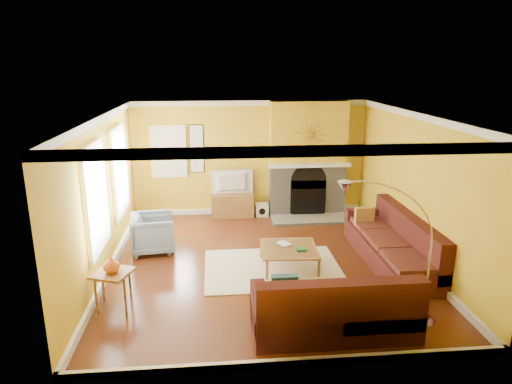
{
  "coord_description": "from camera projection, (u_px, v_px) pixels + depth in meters",
  "views": [
    {
      "loc": [
        -0.86,
        -7.61,
        3.53
      ],
      "look_at": [
        -0.1,
        0.4,
        1.25
      ],
      "focal_mm": 32.0,
      "sensor_mm": 36.0,
      "label": 1
    }
  ],
  "objects": [
    {
      "name": "sunburst",
      "position": [
        310.0,
        135.0,
        10.38
      ],
      "size": [
        0.7,
        0.04,
        0.7
      ],
      "primitive_type": null,
      "color": "olive",
      "rests_on": "fireplace"
    },
    {
      "name": "window_back",
      "position": [
        169.0,
        152.0,
        10.57
      ],
      "size": [
        0.82,
        0.06,
        1.22
      ],
      "primitive_type": "cube",
      "color": "white",
      "rests_on": "wall_back"
    },
    {
      "name": "wall_left",
      "position": [
        102.0,
        197.0,
        7.71
      ],
      "size": [
        0.02,
        6.0,
        2.7
      ],
      "primitive_type": "cube",
      "color": "gold",
      "rests_on": "ground"
    },
    {
      "name": "window_left_far",
      "position": [
        95.0,
        198.0,
        7.1
      ],
      "size": [
        0.06,
        1.22,
        1.72
      ],
      "primitive_type": "cube",
      "color": "white",
      "rests_on": "wall_left"
    },
    {
      "name": "wall_back",
      "position": [
        250.0,
        158.0,
        10.84
      ],
      "size": [
        5.5,
        0.02,
        2.7
      ],
      "primitive_type": "cube",
      "color": "gold",
      "rests_on": "ground"
    },
    {
      "name": "armchair",
      "position": [
        153.0,
        233.0,
        8.79
      ],
      "size": [
        0.9,
        0.88,
        0.74
      ],
      "primitive_type": "imported",
      "rotation": [
        0.0,
        0.0,
        1.69
      ],
      "color": "slate",
      "rests_on": "floor"
    },
    {
      "name": "rug",
      "position": [
        273.0,
        268.0,
        8.12
      ],
      "size": [
        2.4,
        1.8,
        0.02
      ],
      "primitive_type": "cube",
      "color": "beige",
      "rests_on": "floor"
    },
    {
      "name": "fireplace",
      "position": [
        308.0,
        159.0,
        10.77
      ],
      "size": [
        1.8,
        0.4,
        2.7
      ],
      "primitive_type": null,
      "color": "gray",
      "rests_on": "floor"
    },
    {
      "name": "wall_right",
      "position": [
        416.0,
        189.0,
        8.21
      ],
      "size": [
        0.02,
        6.0,
        2.7
      ],
      "primitive_type": "cube",
      "color": "gold",
      "rests_on": "ground"
    },
    {
      "name": "hearth",
      "position": [
        311.0,
        219.0,
        10.6
      ],
      "size": [
        1.8,
        0.7,
        0.06
      ],
      "primitive_type": "cube",
      "color": "gray",
      "rests_on": "floor"
    },
    {
      "name": "crown_molding",
      "position": [
        264.0,
        118.0,
        7.61
      ],
      "size": [
        5.5,
        6.0,
        0.12
      ],
      "primitive_type": null,
      "color": "white",
      "rests_on": "ceiling"
    },
    {
      "name": "tv",
      "position": [
        232.0,
        182.0,
        10.69
      ],
      "size": [
        0.99,
        0.16,
        0.57
      ],
      "primitive_type": "imported",
      "rotation": [
        0.0,
        0.0,
        3.18
      ],
      "color": "black",
      "rests_on": "media_console"
    },
    {
      "name": "media_console",
      "position": [
        232.0,
        205.0,
        10.84
      ],
      "size": [
        1.0,
        0.45,
        0.55
      ],
      "primitive_type": "cube",
      "color": "olive",
      "rests_on": "floor"
    },
    {
      "name": "side_table",
      "position": [
        114.0,
        289.0,
        6.8
      ],
      "size": [
        0.66,
        0.66,
        0.56
      ],
      "primitive_type": null,
      "rotation": [
        0.0,
        0.0,
        -0.35
      ],
      "color": "olive",
      "rests_on": "floor"
    },
    {
      "name": "book",
      "position": [
        280.0,
        245.0,
        8.14
      ],
      "size": [
        0.29,
        0.32,
        0.03
      ],
      "primitive_type": "imported",
      "rotation": [
        0.0,
        0.0,
        0.53
      ],
      "color": "white",
      "rests_on": "coffee_table"
    },
    {
      "name": "subwoofer",
      "position": [
        262.0,
        209.0,
        10.92
      ],
      "size": [
        0.3,
        0.3,
        0.3
      ],
      "primitive_type": "cube",
      "color": "white",
      "rests_on": "floor"
    },
    {
      "name": "floor",
      "position": [
        264.0,
        264.0,
        8.33
      ],
      "size": [
        5.5,
        6.0,
        0.02
      ],
      "primitive_type": "cube",
      "color": "#602B14",
      "rests_on": "ground"
    },
    {
      "name": "baseboard",
      "position": [
        264.0,
        260.0,
        8.31
      ],
      "size": [
        5.5,
        6.0,
        0.12
      ],
      "primitive_type": null,
      "color": "white",
      "rests_on": "floor"
    },
    {
      "name": "vase",
      "position": [
        111.0,
        264.0,
        6.68
      ],
      "size": [
        0.27,
        0.27,
        0.26
      ],
      "primitive_type": "imported",
      "rotation": [
        0.0,
        0.0,
        0.08
      ],
      "color": "#D8591E",
      "rests_on": "side_table"
    },
    {
      "name": "ceiling",
      "position": [
        264.0,
        114.0,
        7.59
      ],
      "size": [
        5.5,
        6.0,
        0.02
      ],
      "primitive_type": "cube",
      "color": "white",
      "rests_on": "ground"
    },
    {
      "name": "wall_front",
      "position": [
        294.0,
        266.0,
        5.08
      ],
      "size": [
        5.5,
        0.02,
        2.7
      ],
      "primitive_type": "cube",
      "color": "gold",
      "rests_on": "ground"
    },
    {
      "name": "sectional_sofa",
      "position": [
        338.0,
        254.0,
        7.62
      ],
      "size": [
        3.15,
        3.94,
        0.9
      ],
      "primitive_type": null,
      "color": "#471916",
      "rests_on": "floor"
    },
    {
      "name": "wall_art",
      "position": [
        197.0,
        149.0,
        10.62
      ],
      "size": [
        0.34,
        0.04,
        1.14
      ],
      "primitive_type": "cube",
      "color": "white",
      "rests_on": "wall_back"
    },
    {
      "name": "mantel",
      "position": [
        310.0,
        165.0,
        10.56
      ],
      "size": [
        1.92,
        0.22,
        0.08
      ],
      "primitive_type": "cube",
      "color": "white",
      "rests_on": "fireplace"
    },
    {
      "name": "arc_lamp",
      "position": [
        389.0,
        256.0,
        6.09
      ],
      "size": [
        1.33,
        0.36,
        2.08
      ],
      "primitive_type": null,
      "color": "silver",
      "rests_on": "floor"
    },
    {
      "name": "coffee_table",
      "position": [
        289.0,
        258.0,
        8.11
      ],
      "size": [
        1.04,
        1.04,
        0.39
      ],
      "primitive_type": null,
      "rotation": [
        0.0,
        0.0,
        -0.06
      ],
      "color": "white",
      "rests_on": "floor"
    },
    {
      "name": "window_left_near",
      "position": [
        119.0,
        171.0,
        8.92
      ],
      "size": [
        0.06,
        1.22,
        1.72
      ],
      "primitive_type": "cube",
      "color": "white",
      "rests_on": "wall_left"
    }
  ]
}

